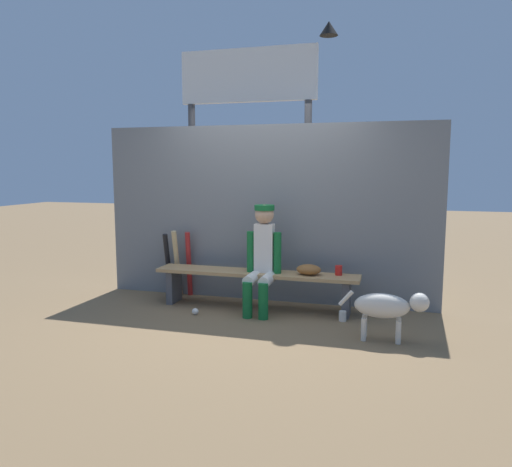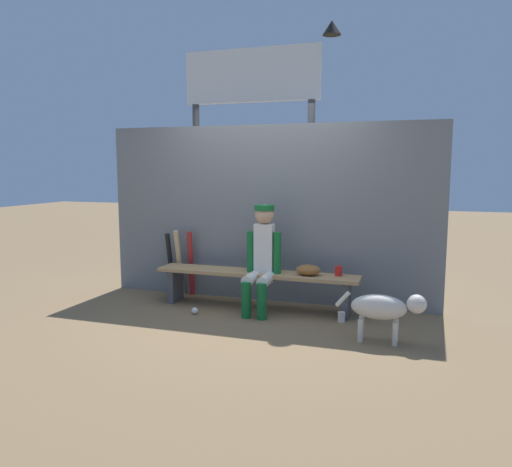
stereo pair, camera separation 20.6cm
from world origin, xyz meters
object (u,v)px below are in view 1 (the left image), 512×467
at_px(bat_aluminum_red, 189,264).
at_px(player_seated, 262,255).
at_px(cup_on_bench, 339,270).
at_px(bat_wood_natural, 177,263).
at_px(cup_on_ground, 343,316).
at_px(baseball_glove, 309,270).
at_px(bat_aluminum_black, 168,264).
at_px(dugout_bench, 256,280).
at_px(dog, 388,307).
at_px(scoreboard, 252,109).
at_px(baseball, 195,311).

bearing_deg(bat_aluminum_red, player_seated, -21.24).
bearing_deg(bat_aluminum_red, cup_on_bench, -7.28).
bearing_deg(player_seated, cup_on_bench, 11.71).
distance_m(bat_wood_natural, cup_on_ground, 2.25).
distance_m(player_seated, baseball_glove, 0.55).
bearing_deg(bat_wood_natural, bat_aluminum_black, 170.99).
xyz_separation_m(dugout_bench, dog, (1.51, -0.71, -0.01)).
distance_m(scoreboard, dog, 3.49).
height_order(bat_aluminum_red, cup_on_ground, bat_aluminum_red).
distance_m(player_seated, scoreboard, 2.32).
height_order(bat_aluminum_red, baseball, bat_aluminum_red).
bearing_deg(dog, dugout_bench, 154.73).
height_order(baseball, cup_on_bench, cup_on_bench).
relative_size(bat_wood_natural, dog, 1.03).
bearing_deg(dugout_bench, bat_aluminum_black, 167.02).
relative_size(scoreboard, dog, 4.17).
xyz_separation_m(cup_on_bench, scoreboard, (-1.37, 1.20, 1.96)).
bearing_deg(bat_wood_natural, player_seated, -16.92).
bearing_deg(player_seated, scoreboard, 110.58).
xyz_separation_m(baseball_glove, bat_aluminum_black, (-1.89, 0.29, -0.10)).
bearing_deg(baseball, player_seated, 25.23).
bearing_deg(cup_on_bench, bat_aluminum_black, 174.32).
bearing_deg(scoreboard, baseball_glove, -50.75).
xyz_separation_m(bat_wood_natural, cup_on_ground, (2.17, -0.48, -0.38)).
xyz_separation_m(cup_on_bench, dog, (0.56, -0.79, -0.16)).
height_order(bat_aluminum_red, cup_on_bench, bat_aluminum_red).
bearing_deg(baseball, bat_aluminum_black, 133.18).
distance_m(player_seated, bat_wood_natural, 1.31).
distance_m(dugout_bench, bat_aluminum_black, 1.31).
relative_size(dugout_bench, scoreboard, 0.69).
distance_m(player_seated, bat_aluminum_black, 1.45).
relative_size(baseball, cup_on_ground, 0.67).
height_order(baseball_glove, bat_aluminum_red, bat_aluminum_red).
bearing_deg(player_seated, bat_aluminum_black, 163.85).
bearing_deg(cup_on_bench, player_seated, -168.29).
relative_size(baseball_glove, bat_aluminum_black, 0.34).
xyz_separation_m(player_seated, baseball_glove, (0.52, 0.10, -0.16)).
xyz_separation_m(bat_aluminum_red, cup_on_ground, (2.03, -0.53, -0.37)).
bearing_deg(cup_on_ground, baseball_glove, 153.24).
height_order(baseball_glove, cup_on_bench, baseball_glove).
bearing_deg(dugout_bench, baseball, -143.96).
xyz_separation_m(player_seated, dog, (1.41, -0.61, -0.32)).
bearing_deg(dog, bat_wood_natural, 159.58).
relative_size(bat_wood_natural, cup_on_ground, 7.91).
bearing_deg(bat_wood_natural, dugout_bench, -13.45).
bearing_deg(bat_wood_natural, dog, -20.42).
bearing_deg(scoreboard, baseball, -95.95).
distance_m(dugout_bench, baseball_glove, 0.64).
distance_m(baseball_glove, cup_on_ground, 0.64).
bearing_deg(cup_on_ground, player_seated, 173.63).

